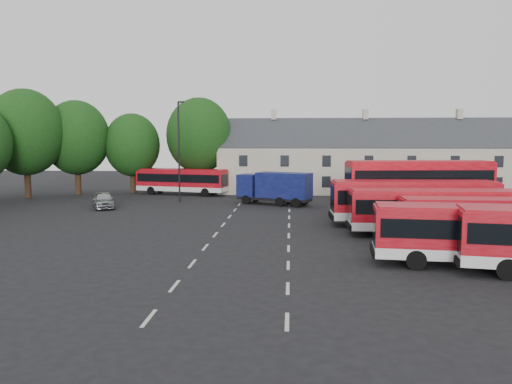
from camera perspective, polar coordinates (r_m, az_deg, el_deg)
ground at (r=32.23m, az=-5.21°, el=-5.55°), size 140.00×140.00×0.00m
lane_markings at (r=33.88m, az=-0.48°, el=-4.95°), size 5.15×33.80×0.01m
treeline at (r=56.75m, az=-23.22°, el=5.76°), size 29.92×32.59×12.01m
terrace_houses at (r=61.86m, az=12.28°, el=3.47°), size 35.70×7.13×10.06m
bus_row_b at (r=27.71m, az=24.87°, el=-4.04°), size 11.26×3.60×3.13m
bus_row_c at (r=33.42m, az=24.91°, el=-2.63°), size 10.32×2.53×2.91m
bus_row_d at (r=35.32m, az=19.64°, el=-1.76°), size 11.10×2.63×3.14m
bus_row_e at (r=39.04m, az=17.52°, el=-0.74°), size 12.12×3.16×3.40m
bus_dd_south at (r=42.59m, az=18.06°, el=0.67°), size 11.81×3.96×4.75m
bus_dd_north at (r=46.11m, az=17.69°, el=0.66°), size 10.21×2.44×4.18m
bus_north at (r=59.05m, az=-8.48°, el=1.45°), size 11.03×4.89×3.04m
box_truck at (r=49.46m, az=2.21°, el=0.62°), size 7.68×4.99×3.22m
silver_car at (r=49.23m, az=-17.03°, el=-0.88°), size 3.56×4.87×1.54m
lamppost at (r=51.87m, az=-8.78°, el=4.91°), size 0.71×0.28×10.34m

